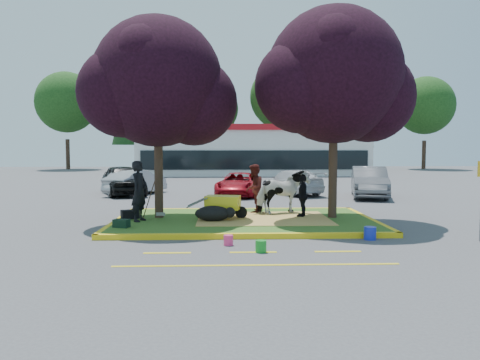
{
  "coord_description": "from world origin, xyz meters",
  "views": [
    {
      "loc": [
        -0.71,
        -14.95,
        2.45
      ],
      "look_at": [
        -0.13,
        0.5,
        1.37
      ],
      "focal_mm": 35.0,
      "sensor_mm": 36.0,
      "label": 1
    }
  ],
  "objects_px": {
    "wheelbarrow": "(223,203)",
    "cow": "(282,192)",
    "bucket_blue": "(370,233)",
    "car_black": "(123,180)",
    "bucket_green": "(261,246)",
    "bucket_pink": "(228,240)",
    "car_silver": "(136,182)",
    "calf": "(213,213)",
    "handler": "(139,191)"
  },
  "relations": [
    {
      "from": "bucket_pink",
      "to": "cow",
      "type": "bearing_deg",
      "value": 66.59
    },
    {
      "from": "handler",
      "to": "car_black",
      "type": "distance_m",
      "value": 10.11
    },
    {
      "from": "cow",
      "to": "bucket_pink",
      "type": "xyz_separation_m",
      "value": [
        -1.93,
        -4.45,
        -0.78
      ]
    },
    {
      "from": "calf",
      "to": "bucket_blue",
      "type": "distance_m",
      "value": 4.83
    },
    {
      "from": "wheelbarrow",
      "to": "bucket_green",
      "type": "distance_m",
      "value": 4.37
    },
    {
      "from": "bucket_pink",
      "to": "car_black",
      "type": "relative_size",
      "value": 0.06
    },
    {
      "from": "wheelbarrow",
      "to": "car_black",
      "type": "bearing_deg",
      "value": 130.23
    },
    {
      "from": "calf",
      "to": "car_black",
      "type": "distance_m",
      "value": 10.98
    },
    {
      "from": "cow",
      "to": "bucket_blue",
      "type": "relative_size",
      "value": 5.24
    },
    {
      "from": "bucket_blue",
      "to": "cow",
      "type": "bearing_deg",
      "value": 115.53
    },
    {
      "from": "bucket_green",
      "to": "bucket_blue",
      "type": "relative_size",
      "value": 0.82
    },
    {
      "from": "bucket_blue",
      "to": "car_black",
      "type": "distance_m",
      "value": 15.2
    },
    {
      "from": "bucket_blue",
      "to": "bucket_green",
      "type": "bearing_deg",
      "value": -155.2
    },
    {
      "from": "car_black",
      "to": "car_silver",
      "type": "height_order",
      "value": "car_black"
    },
    {
      "from": "calf",
      "to": "car_silver",
      "type": "distance_m",
      "value": 10.77
    },
    {
      "from": "cow",
      "to": "handler",
      "type": "height_order",
      "value": "handler"
    },
    {
      "from": "car_black",
      "to": "bucket_green",
      "type": "bearing_deg",
      "value": -87.29
    },
    {
      "from": "cow",
      "to": "car_black",
      "type": "bearing_deg",
      "value": 17.4
    },
    {
      "from": "bucket_blue",
      "to": "wheelbarrow",
      "type": "bearing_deg",
      "value": 143.79
    },
    {
      "from": "handler",
      "to": "car_black",
      "type": "bearing_deg",
      "value": 33.59
    },
    {
      "from": "handler",
      "to": "bucket_pink",
      "type": "bearing_deg",
      "value": -118.78
    },
    {
      "from": "bucket_green",
      "to": "car_black",
      "type": "xyz_separation_m",
      "value": [
        -6.04,
        13.58,
        0.63
      ]
    },
    {
      "from": "calf",
      "to": "handler",
      "type": "height_order",
      "value": "handler"
    },
    {
      "from": "car_silver",
      "to": "bucket_green",
      "type": "bearing_deg",
      "value": 136.49
    },
    {
      "from": "cow",
      "to": "car_silver",
      "type": "distance_m",
      "value": 10.65
    },
    {
      "from": "calf",
      "to": "wheelbarrow",
      "type": "relative_size",
      "value": 0.57
    },
    {
      "from": "cow",
      "to": "bucket_green",
      "type": "distance_m",
      "value": 5.45
    },
    {
      "from": "wheelbarrow",
      "to": "bucket_green",
      "type": "bearing_deg",
      "value": -67.14
    },
    {
      "from": "car_silver",
      "to": "handler",
      "type": "bearing_deg",
      "value": 125.92
    },
    {
      "from": "bucket_blue",
      "to": "car_silver",
      "type": "xyz_separation_m",
      "value": [
        -8.42,
        12.24,
        0.48
      ]
    },
    {
      "from": "cow",
      "to": "bucket_pink",
      "type": "bearing_deg",
      "value": 133.03
    },
    {
      "from": "bucket_pink",
      "to": "car_silver",
      "type": "relative_size",
      "value": 0.07
    },
    {
      "from": "car_black",
      "to": "car_silver",
      "type": "xyz_separation_m",
      "value": [
        0.65,
        0.06,
        -0.13
      ]
    },
    {
      "from": "calf",
      "to": "handler",
      "type": "xyz_separation_m",
      "value": [
        -2.28,
        0.08,
        0.7
      ]
    },
    {
      "from": "wheelbarrow",
      "to": "bucket_pink",
      "type": "xyz_separation_m",
      "value": [
        0.12,
        -3.44,
        -0.53
      ]
    },
    {
      "from": "bucket_blue",
      "to": "car_silver",
      "type": "relative_size",
      "value": 0.09
    },
    {
      "from": "cow",
      "to": "bucket_green",
      "type": "relative_size",
      "value": 6.4
    },
    {
      "from": "car_black",
      "to": "bucket_blue",
      "type": "bearing_deg",
      "value": -74.62
    },
    {
      "from": "car_black",
      "to": "car_silver",
      "type": "bearing_deg",
      "value": -15.82
    },
    {
      "from": "bucket_pink",
      "to": "car_silver",
      "type": "distance_m",
      "value": 13.65
    },
    {
      "from": "cow",
      "to": "bucket_green",
      "type": "height_order",
      "value": "cow"
    },
    {
      "from": "wheelbarrow",
      "to": "bucket_blue",
      "type": "distance_m",
      "value": 4.85
    },
    {
      "from": "bucket_green",
      "to": "bucket_blue",
      "type": "height_order",
      "value": "bucket_blue"
    },
    {
      "from": "car_silver",
      "to": "calf",
      "type": "bearing_deg",
      "value": 137.84
    },
    {
      "from": "handler",
      "to": "wheelbarrow",
      "type": "height_order",
      "value": "handler"
    },
    {
      "from": "wheelbarrow",
      "to": "cow",
      "type": "bearing_deg",
      "value": 37.55
    },
    {
      "from": "bucket_pink",
      "to": "bucket_blue",
      "type": "relative_size",
      "value": 0.75
    },
    {
      "from": "cow",
      "to": "wheelbarrow",
      "type": "xyz_separation_m",
      "value": [
        -2.05,
        -1.01,
        -0.25
      ]
    },
    {
      "from": "handler",
      "to": "wheelbarrow",
      "type": "bearing_deg",
      "value": -61.48
    },
    {
      "from": "cow",
      "to": "handler",
      "type": "distance_m",
      "value": 4.88
    }
  ]
}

